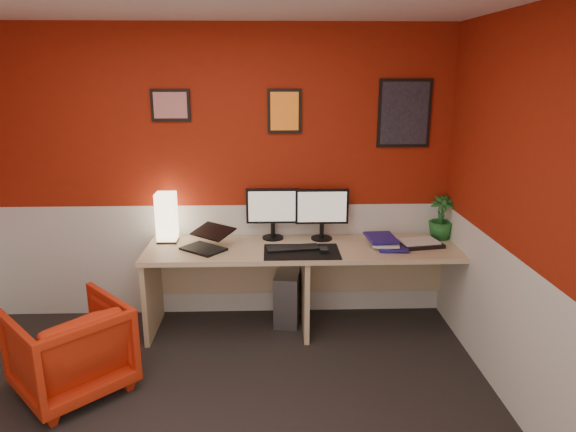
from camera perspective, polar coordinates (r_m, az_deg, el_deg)
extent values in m
cube|color=maroon|center=(4.45, -7.99, 4.30)|extent=(4.00, 0.01, 2.50)
cube|color=maroon|center=(3.13, 27.39, -2.17)|extent=(0.01, 3.50, 2.50)
cube|color=silver|center=(4.65, -7.65, -4.81)|extent=(4.00, 0.01, 1.00)
cube|color=silver|center=(3.41, 25.71, -14.28)|extent=(0.01, 3.50, 1.00)
cube|color=tan|center=(4.37, 1.87, -7.95)|extent=(2.60, 0.65, 0.73)
cube|color=#FFE5B2|center=(4.43, -13.22, -0.29)|extent=(0.16, 0.16, 0.40)
cube|color=black|center=(4.19, -9.37, -2.29)|extent=(0.40, 0.39, 0.22)
cube|color=black|center=(4.37, -1.70, 1.13)|extent=(0.45, 0.06, 0.58)
cube|color=black|center=(4.36, 3.78, 1.07)|extent=(0.45, 0.06, 0.58)
cube|color=black|center=(4.12, 1.52, -3.96)|extent=(0.60, 0.38, 0.01)
cube|color=black|center=(4.16, 0.54, -3.55)|extent=(0.44, 0.20, 0.02)
cube|color=black|center=(4.11, 3.97, -3.76)|extent=(0.06, 0.10, 0.03)
imported|color=navy|center=(4.29, 9.82, -3.21)|extent=(0.27, 0.34, 0.03)
imported|color=silver|center=(4.30, 9.30, -2.79)|extent=(0.27, 0.33, 0.02)
imported|color=navy|center=(4.29, 8.75, -2.48)|extent=(0.25, 0.32, 0.03)
cube|color=black|center=(4.41, 14.24, -2.97)|extent=(0.39, 0.31, 0.03)
imported|color=#19591E|center=(4.58, 16.56, -0.16)|extent=(0.25, 0.25, 0.37)
cube|color=#99999E|center=(4.58, -0.01, -8.72)|extent=(0.26, 0.47, 0.45)
imported|color=red|center=(3.89, -22.92, -13.30)|extent=(0.96, 0.96, 0.63)
cube|color=red|center=(4.41, -12.82, 11.83)|extent=(0.32, 0.02, 0.26)
cube|color=orange|center=(4.34, -0.39, 11.49)|extent=(0.28, 0.02, 0.36)
cube|color=black|center=(4.48, 12.70, 10.99)|extent=(0.44, 0.02, 0.56)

